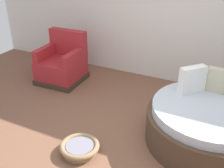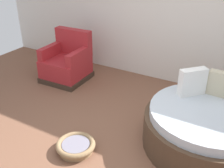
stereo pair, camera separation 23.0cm
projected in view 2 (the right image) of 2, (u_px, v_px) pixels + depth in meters
name	position (u px, v px, depth m)	size (l,w,h in m)	color
ground_plane	(111.00, 150.00, 3.53)	(8.00, 8.00, 0.02)	brown
back_wall	(179.00, 3.00, 4.66)	(8.00, 0.12, 2.96)	silver
round_daybed	(206.00, 127.00, 3.49)	(1.61, 1.61, 0.94)	#473323
red_armchair	(67.00, 63.00, 5.25)	(0.83, 0.83, 0.94)	#38281E
pet_basket	(76.00, 146.00, 3.48)	(0.51, 0.51, 0.13)	#8E704C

